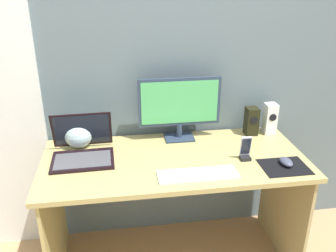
{
  "coord_description": "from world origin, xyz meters",
  "views": [
    {
      "loc": [
        -0.3,
        -1.78,
        1.74
      ],
      "look_at": [
        -0.04,
        -0.02,
        0.96
      ],
      "focal_mm": 38.86,
      "sensor_mm": 36.0,
      "label": 1
    }
  ],
  "objects_px": {
    "speaker_right": "(270,119)",
    "fishbowl": "(78,134)",
    "speaker_near_monitor": "(251,121)",
    "laptop": "(83,150)",
    "mouse": "(286,162)",
    "keyboard_external": "(198,174)",
    "phone_in_dock": "(245,151)",
    "monitor": "(180,106)"
  },
  "relations": [
    {
      "from": "speaker_near_monitor",
      "to": "laptop",
      "type": "distance_m",
      "value": 1.06
    },
    {
      "from": "keyboard_external",
      "to": "mouse",
      "type": "relative_size",
      "value": 4.17
    },
    {
      "from": "speaker_right",
      "to": "fishbowl",
      "type": "bearing_deg",
      "value": -179.21
    },
    {
      "from": "speaker_near_monitor",
      "to": "speaker_right",
      "type": "bearing_deg",
      "value": 0.02
    },
    {
      "from": "speaker_near_monitor",
      "to": "phone_in_dock",
      "type": "height_order",
      "value": "speaker_near_monitor"
    },
    {
      "from": "speaker_right",
      "to": "speaker_near_monitor",
      "type": "distance_m",
      "value": 0.12
    },
    {
      "from": "laptop",
      "to": "fishbowl",
      "type": "bearing_deg",
      "value": 101.76
    },
    {
      "from": "keyboard_external",
      "to": "mouse",
      "type": "height_order",
      "value": "mouse"
    },
    {
      "from": "keyboard_external",
      "to": "speaker_right",
      "type": "bearing_deg",
      "value": 38.42
    },
    {
      "from": "monitor",
      "to": "speaker_near_monitor",
      "type": "height_order",
      "value": "monitor"
    },
    {
      "from": "mouse",
      "to": "speaker_right",
      "type": "bearing_deg",
      "value": 78.07
    },
    {
      "from": "speaker_right",
      "to": "mouse",
      "type": "relative_size",
      "value": 1.98
    },
    {
      "from": "keyboard_external",
      "to": "phone_in_dock",
      "type": "distance_m",
      "value": 0.33
    },
    {
      "from": "monitor",
      "to": "phone_in_dock",
      "type": "xyz_separation_m",
      "value": [
        0.32,
        -0.32,
        -0.17
      ]
    },
    {
      "from": "monitor",
      "to": "laptop",
      "type": "distance_m",
      "value": 0.63
    },
    {
      "from": "keyboard_external",
      "to": "phone_in_dock",
      "type": "height_order",
      "value": "phone_in_dock"
    },
    {
      "from": "phone_in_dock",
      "to": "fishbowl",
      "type": "bearing_deg",
      "value": 162.06
    },
    {
      "from": "mouse",
      "to": "monitor",
      "type": "bearing_deg",
      "value": 138.93
    },
    {
      "from": "fishbowl",
      "to": "mouse",
      "type": "relative_size",
      "value": 1.73
    },
    {
      "from": "mouse",
      "to": "keyboard_external",
      "type": "bearing_deg",
      "value": -178.18
    },
    {
      "from": "laptop",
      "to": "keyboard_external",
      "type": "relative_size",
      "value": 0.83
    },
    {
      "from": "fishbowl",
      "to": "mouse",
      "type": "xyz_separation_m",
      "value": [
        1.12,
        -0.4,
        -0.06
      ]
    },
    {
      "from": "monitor",
      "to": "speaker_right",
      "type": "height_order",
      "value": "monitor"
    },
    {
      "from": "speaker_right",
      "to": "fishbowl",
      "type": "xyz_separation_m",
      "value": [
        -1.2,
        -0.02,
        -0.02
      ]
    },
    {
      "from": "speaker_near_monitor",
      "to": "fishbowl",
      "type": "height_order",
      "value": "speaker_near_monitor"
    },
    {
      "from": "speaker_right",
      "to": "laptop",
      "type": "distance_m",
      "value": 1.18
    },
    {
      "from": "speaker_right",
      "to": "laptop",
      "type": "relative_size",
      "value": 0.57
    },
    {
      "from": "speaker_right",
      "to": "phone_in_dock",
      "type": "relative_size",
      "value": 1.42
    },
    {
      "from": "laptop",
      "to": "keyboard_external",
      "type": "xyz_separation_m",
      "value": [
        0.6,
        -0.28,
        -0.04
      ]
    },
    {
      "from": "phone_in_dock",
      "to": "keyboard_external",
      "type": "bearing_deg",
      "value": -156.31
    },
    {
      "from": "speaker_right",
      "to": "mouse",
      "type": "xyz_separation_m",
      "value": [
        -0.07,
        -0.42,
        -0.08
      ]
    },
    {
      "from": "speaker_near_monitor",
      "to": "keyboard_external",
      "type": "relative_size",
      "value": 0.43
    },
    {
      "from": "keyboard_external",
      "to": "phone_in_dock",
      "type": "relative_size",
      "value": 2.99
    },
    {
      "from": "keyboard_external",
      "to": "laptop",
      "type": "bearing_deg",
      "value": 154.88
    },
    {
      "from": "speaker_near_monitor",
      "to": "fishbowl",
      "type": "distance_m",
      "value": 1.08
    },
    {
      "from": "monitor",
      "to": "mouse",
      "type": "distance_m",
      "value": 0.69
    },
    {
      "from": "mouse",
      "to": "phone_in_dock",
      "type": "bearing_deg",
      "value": 151.47
    },
    {
      "from": "monitor",
      "to": "laptop",
      "type": "relative_size",
      "value": 1.45
    },
    {
      "from": "monitor",
      "to": "laptop",
      "type": "bearing_deg",
      "value": -163.85
    },
    {
      "from": "speaker_near_monitor",
      "to": "laptop",
      "type": "relative_size",
      "value": 0.51
    },
    {
      "from": "speaker_near_monitor",
      "to": "phone_in_dock",
      "type": "relative_size",
      "value": 1.28
    },
    {
      "from": "monitor",
      "to": "mouse",
      "type": "xyz_separation_m",
      "value": [
        0.51,
        -0.42,
        -0.2
      ]
    }
  ]
}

